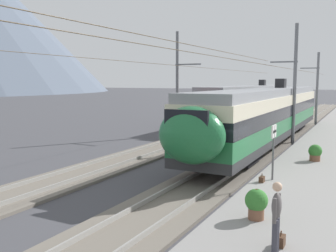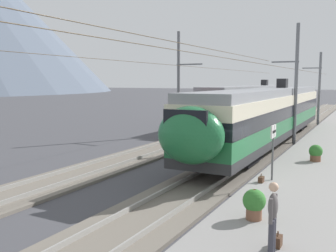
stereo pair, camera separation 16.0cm
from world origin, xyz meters
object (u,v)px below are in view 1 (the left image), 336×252
object	(u,v)px
train_near_platform	(267,113)
handbag_beside_passenger	(281,241)
potted_plant_by_shelter	(256,202)
passenger_walking	(276,214)
catenary_mast_far_side	(179,82)
catenary_mast_mid	(293,83)
train_far_track	(251,100)
handbag_near_sign	(262,179)
catenary_mast_east	(316,87)
potted_plant_platform_edge	(315,152)
platform_sign	(274,140)

from	to	relation	value
train_near_platform	handbag_beside_passenger	size ratio (longest dim) A/B	66.87
potted_plant_by_shelter	passenger_walking	bearing A→B (deg)	-153.98
catenary_mast_far_side	handbag_beside_passenger	distance (m)	21.89
catenary_mast_far_side	catenary_mast_mid	bearing A→B (deg)	-91.84
train_far_track	handbag_near_sign	distance (m)	28.97
catenary_mast_east	handbag_near_sign	xyz separation A→B (m)	(-25.68, -0.99, -3.29)
train_far_track	potted_plant_platform_edge	xyz separation A→B (m)	(-22.55, -9.41, -1.40)
handbag_beside_passenger	handbag_near_sign	bearing A→B (deg)	18.04
catenary_mast_far_side	passenger_walking	world-z (taller)	catenary_mast_far_side
catenary_mast_mid	catenary_mast_far_side	size ratio (longest dim) A/B	1.00
train_far_track	catenary_mast_far_side	bearing A→B (deg)	173.41
passenger_walking	potted_plant_by_shelter	bearing A→B (deg)	26.02
train_near_platform	catenary_mast_mid	world-z (taller)	catenary_mast_mid
train_near_platform	handbag_near_sign	size ratio (longest dim) A/B	74.30
catenary_mast_east	passenger_walking	distance (m)	31.96
catenary_mast_mid	train_far_track	bearing A→B (deg)	24.46
passenger_walking	catenary_mast_far_side	bearing A→B (deg)	31.91
catenary_mast_far_side	passenger_walking	size ratio (longest dim) A/B	26.82
catenary_mast_east	potted_plant_by_shelter	distance (m)	29.98
catenary_mast_mid	passenger_walking	bearing A→B (deg)	-171.42
platform_sign	passenger_walking	xyz separation A→B (m)	(-6.64, -1.50, -0.69)
catenary_mast_mid	passenger_walking	distance (m)	18.76
catenary_mast_east	potted_plant_by_shelter	size ratio (longest dim) A/B	50.93
catenary_mast_far_side	platform_sign	xyz separation A→B (m)	(-11.97, -10.08, -2.24)
catenary_mast_far_side	platform_sign	bearing A→B (deg)	-139.89
train_near_platform	potted_plant_by_shelter	size ratio (longest dim) A/B	29.74
platform_sign	potted_plant_platform_edge	distance (m)	4.93
train_near_platform	handbag_beside_passenger	xyz separation A→B (m)	(-16.64, -4.24, -1.71)
train_far_track	potted_plant_by_shelter	world-z (taller)	train_far_track
catenary_mast_east	handbag_beside_passenger	distance (m)	31.60
platform_sign	catenary_mast_mid	bearing A→B (deg)	6.15
catenary_mast_far_side	train_far_track	bearing A→B (deg)	-6.59
catenary_mast_east	potted_plant_platform_edge	size ratio (longest dim) A/B	54.54
handbag_beside_passenger	potted_plant_by_shelter	size ratio (longest dim) A/B	0.44
catenary_mast_east	platform_sign	xyz separation A→B (m)	(-25.11, -1.27, -1.78)
train_near_platform	platform_sign	world-z (taller)	train_near_platform
potted_plant_by_shelter	catenary_mast_mid	bearing A→B (deg)	6.31
catenary_mast_east	passenger_walking	world-z (taller)	catenary_mast_east
train_near_platform	potted_plant_platform_edge	world-z (taller)	train_near_platform
passenger_walking	handbag_beside_passenger	distance (m)	0.92
train_far_track	passenger_walking	world-z (taller)	train_far_track
handbag_beside_passenger	potted_plant_platform_edge	distance (m)	10.87
potted_plant_platform_edge	catenary_mast_mid	bearing A→B (deg)	18.47
catenary_mast_mid	handbag_near_sign	distance (m)	12.85
platform_sign	handbag_near_sign	distance (m)	1.64
catenary_mast_east	handbag_near_sign	bearing A→B (deg)	-177.80
catenary_mast_mid	potted_plant_platform_edge	bearing A→B (deg)	-161.53
potted_plant_platform_edge	handbag_beside_passenger	bearing A→B (deg)	-177.58
train_near_platform	catenary_mast_far_side	bearing A→B (deg)	78.32
potted_plant_platform_edge	handbag_near_sign	bearing A→B (deg)	165.32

